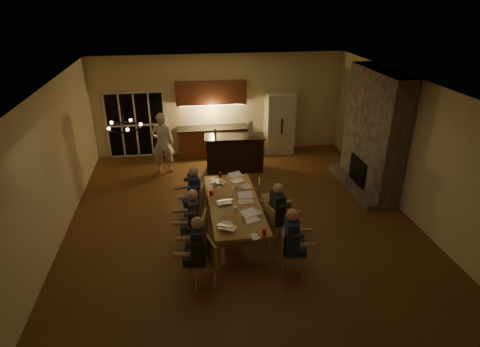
% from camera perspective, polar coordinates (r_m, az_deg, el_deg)
% --- Properties ---
extents(floor, '(9.00, 9.00, 0.00)m').
position_cam_1_polar(floor, '(9.60, 0.19, -6.55)').
color(floor, brown).
rests_on(floor, ground).
extents(back_wall, '(8.00, 0.04, 3.20)m').
position_cam_1_polar(back_wall, '(13.13, -2.86, 9.78)').
color(back_wall, beige).
rests_on(back_wall, ground).
extents(left_wall, '(0.04, 9.00, 3.20)m').
position_cam_1_polar(left_wall, '(9.21, -25.35, 0.64)').
color(left_wall, beige).
rests_on(left_wall, ground).
extents(right_wall, '(0.04, 9.00, 3.20)m').
position_cam_1_polar(right_wall, '(10.25, 23.05, 3.41)').
color(right_wall, beige).
rests_on(right_wall, ground).
extents(ceiling, '(8.00, 9.00, 0.04)m').
position_cam_1_polar(ceiling, '(8.39, 0.22, 12.57)').
color(ceiling, white).
rests_on(ceiling, back_wall).
extents(french_doors, '(1.86, 0.08, 2.10)m').
position_cam_1_polar(french_doors, '(13.26, -14.55, 6.68)').
color(french_doors, black).
rests_on(french_doors, ground).
extents(fireplace, '(0.58, 2.50, 3.20)m').
position_cam_1_polar(fireplace, '(11.08, 18.56, 5.63)').
color(fireplace, '#766D5C').
rests_on(fireplace, ground).
extents(kitchenette, '(2.24, 0.68, 2.40)m').
position_cam_1_polar(kitchenette, '(12.91, -4.01, 7.64)').
color(kitchenette, brown).
rests_on(kitchenette, ground).
extents(refrigerator, '(0.90, 0.68, 2.00)m').
position_cam_1_polar(refrigerator, '(13.27, 5.61, 7.16)').
color(refrigerator, beige).
rests_on(refrigerator, ground).
extents(dining_table, '(1.10, 2.85, 0.75)m').
position_cam_1_polar(dining_table, '(8.97, -0.84, -6.22)').
color(dining_table, '#B17A47').
rests_on(dining_table, ground).
extents(bar_island, '(1.80, 0.80, 1.08)m').
position_cam_1_polar(bar_island, '(11.94, -0.77, 2.88)').
color(bar_island, black).
rests_on(bar_island, ground).
extents(chair_left_near, '(0.54, 0.54, 0.89)m').
position_cam_1_polar(chair_left_near, '(7.49, -5.47, -12.77)').
color(chair_left_near, '#A58452').
rests_on(chair_left_near, ground).
extents(chair_left_mid, '(0.52, 0.52, 0.89)m').
position_cam_1_polar(chair_left_mid, '(8.38, -6.40, -8.26)').
color(chair_left_mid, '#A58452').
rests_on(chair_left_mid, ground).
extents(chair_left_far, '(0.54, 0.54, 0.89)m').
position_cam_1_polar(chair_left_far, '(9.44, -6.53, -4.19)').
color(chair_left_far, '#A58452').
rests_on(chair_left_far, ground).
extents(chair_right_near, '(0.56, 0.56, 0.89)m').
position_cam_1_polar(chair_right_near, '(7.84, 7.60, -10.95)').
color(chair_right_near, '#A58452').
rests_on(chair_right_near, ground).
extents(chair_right_mid, '(0.55, 0.55, 0.89)m').
position_cam_1_polar(chair_right_mid, '(8.67, 5.30, -7.00)').
color(chair_right_mid, '#A58452').
rests_on(chair_right_mid, ground).
extents(chair_right_far, '(0.52, 0.52, 0.89)m').
position_cam_1_polar(chair_right_far, '(9.64, 3.90, -3.45)').
color(chair_right_far, '#A58452').
rests_on(chair_right_far, ground).
extents(person_left_near, '(0.66, 0.66, 1.38)m').
position_cam_1_polar(person_left_near, '(7.43, -5.93, -10.80)').
color(person_left_near, '#20232A').
rests_on(person_left_near, ground).
extents(person_right_near, '(0.66, 0.66, 1.38)m').
position_cam_1_polar(person_right_near, '(7.67, 7.22, -9.59)').
color(person_right_near, '#1E2D4D').
rests_on(person_right_near, ground).
extents(person_left_mid, '(0.61, 0.61, 1.38)m').
position_cam_1_polar(person_left_mid, '(8.33, -6.57, -6.53)').
color(person_left_mid, '#34383D').
rests_on(person_left_mid, ground).
extents(person_right_mid, '(0.66, 0.66, 1.38)m').
position_cam_1_polar(person_right_mid, '(8.54, 5.30, -5.59)').
color(person_right_mid, '#20232A').
rests_on(person_right_mid, ground).
extents(person_left_far, '(0.68, 0.68, 1.38)m').
position_cam_1_polar(person_left_far, '(9.31, -6.49, -2.92)').
color(person_left_far, '#1E2D4D').
rests_on(person_left_far, ground).
extents(standing_person, '(0.71, 0.51, 1.82)m').
position_cam_1_polar(standing_person, '(11.91, -10.96, 4.28)').
color(standing_person, silver).
rests_on(standing_person, ground).
extents(chandelier, '(0.62, 0.62, 0.03)m').
position_cam_1_polar(chandelier, '(7.50, -16.15, 6.37)').
color(chandelier, black).
rests_on(chandelier, ceiling).
extents(laptop_a, '(0.41, 0.39, 0.23)m').
position_cam_1_polar(laptop_a, '(7.83, -1.81, -7.09)').
color(laptop_a, silver).
rests_on(laptop_a, dining_table).
extents(laptop_b, '(0.40, 0.37, 0.23)m').
position_cam_1_polar(laptop_b, '(8.07, 1.68, -6.02)').
color(laptop_b, silver).
rests_on(laptop_b, dining_table).
extents(laptop_c, '(0.36, 0.33, 0.23)m').
position_cam_1_polar(laptop_c, '(8.71, -2.32, -3.54)').
color(laptop_c, silver).
rests_on(laptop_c, dining_table).
extents(laptop_d, '(0.32, 0.28, 0.23)m').
position_cam_1_polar(laptop_d, '(8.74, 0.87, -3.45)').
color(laptop_d, silver).
rests_on(laptop_d, dining_table).
extents(laptop_e, '(0.41, 0.39, 0.23)m').
position_cam_1_polar(laptop_e, '(9.63, -3.08, -0.66)').
color(laptop_e, silver).
rests_on(laptop_e, dining_table).
extents(laptop_f, '(0.41, 0.38, 0.23)m').
position_cam_1_polar(laptop_f, '(9.68, -0.34, -0.47)').
color(laptop_f, silver).
rests_on(laptop_f, dining_table).
extents(mug_front, '(0.09, 0.09, 0.10)m').
position_cam_1_polar(mug_front, '(8.43, -0.72, -5.05)').
color(mug_front, silver).
rests_on(mug_front, dining_table).
extents(mug_mid, '(0.09, 0.09, 0.10)m').
position_cam_1_polar(mug_mid, '(9.30, -0.58, -2.03)').
color(mug_mid, silver).
rests_on(mug_mid, dining_table).
extents(mug_back, '(0.08, 0.08, 0.10)m').
position_cam_1_polar(mug_back, '(9.49, -3.59, -1.51)').
color(mug_back, silver).
rests_on(mug_back, dining_table).
extents(redcup_near, '(0.09, 0.09, 0.12)m').
position_cam_1_polar(redcup_near, '(7.67, 3.46, -8.32)').
color(redcup_near, red).
rests_on(redcup_near, dining_table).
extents(redcup_mid, '(0.09, 0.09, 0.12)m').
position_cam_1_polar(redcup_mid, '(9.07, -4.14, -2.77)').
color(redcup_mid, red).
rests_on(redcup_mid, dining_table).
extents(can_silver, '(0.06, 0.06, 0.12)m').
position_cam_1_polar(can_silver, '(8.20, 0.54, -5.92)').
color(can_silver, '#B2B2B7').
rests_on(can_silver, dining_table).
extents(can_cola, '(0.07, 0.07, 0.12)m').
position_cam_1_polar(can_cola, '(9.95, -2.81, -0.12)').
color(can_cola, '#3F0F0C').
rests_on(can_cola, dining_table).
extents(plate_near, '(0.22, 0.22, 0.02)m').
position_cam_1_polar(plate_near, '(8.37, 2.29, -5.64)').
color(plate_near, silver).
rests_on(plate_near, dining_table).
extents(plate_left, '(0.27, 0.27, 0.02)m').
position_cam_1_polar(plate_left, '(7.98, -1.94, -7.30)').
color(plate_left, silver).
rests_on(plate_left, dining_table).
extents(plate_far, '(0.27, 0.27, 0.02)m').
position_cam_1_polar(plate_far, '(9.44, 0.87, -1.89)').
color(plate_far, silver).
rests_on(plate_far, dining_table).
extents(notepad, '(0.21, 0.25, 0.01)m').
position_cam_1_polar(notepad, '(7.63, 2.11, -8.99)').
color(notepad, white).
rests_on(notepad, dining_table).
extents(bar_bottle, '(0.08, 0.08, 0.24)m').
position_cam_1_polar(bar_bottle, '(11.74, -3.54, 5.89)').
color(bar_bottle, '#99999E').
rests_on(bar_bottle, bar_island).
extents(bar_blender, '(0.16, 0.16, 0.41)m').
position_cam_1_polar(bar_blender, '(11.74, 1.57, 6.36)').
color(bar_blender, silver).
rests_on(bar_blender, bar_island).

